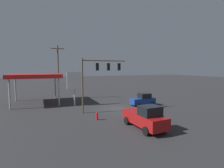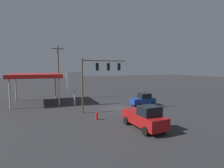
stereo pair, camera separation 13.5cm
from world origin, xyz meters
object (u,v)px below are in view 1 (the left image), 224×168
(utility_pole, at_px, (58,71))
(pickup_parked, at_px, (145,117))
(traffic_signal_assembly, at_px, (99,73))
(hatchback_crossing, at_px, (143,100))
(fire_hydrant, at_px, (97,116))
(price_sign, at_px, (74,82))

(utility_pole, relative_size, pickup_parked, 1.92)
(traffic_signal_assembly, height_order, hatchback_crossing, traffic_signal_assembly)
(traffic_signal_assembly, relative_size, fire_hydrant, 8.20)
(price_sign, bearing_deg, traffic_signal_assembly, 116.43)
(utility_pole, distance_m, fire_hydrant, 16.88)
(utility_pole, bearing_deg, traffic_signal_assembly, 108.18)
(utility_pole, distance_m, price_sign, 7.80)
(price_sign, relative_size, pickup_parked, 1.01)
(hatchback_crossing, xyz_separation_m, fire_hydrant, (9.05, 4.51, -0.51))
(traffic_signal_assembly, xyz_separation_m, hatchback_crossing, (-7.62, -0.91, -4.38))
(traffic_signal_assembly, height_order, utility_pole, utility_pole)
(traffic_signal_assembly, relative_size, price_sign, 1.35)
(pickup_parked, bearing_deg, hatchback_crossing, 145.67)
(fire_hydrant, bearing_deg, utility_pole, -80.68)
(traffic_signal_assembly, distance_m, hatchback_crossing, 8.84)
(pickup_parked, bearing_deg, traffic_signal_assembly, -168.61)
(pickup_parked, relative_size, hatchback_crossing, 1.38)
(utility_pole, xyz_separation_m, fire_hydrant, (-2.62, 15.93, -4.93))
(price_sign, xyz_separation_m, fire_hydrant, (-0.99, 8.47, -3.36))
(traffic_signal_assembly, relative_size, pickup_parked, 1.36)
(utility_pole, distance_m, pickup_parked, 21.79)
(pickup_parked, xyz_separation_m, hatchback_crossing, (-5.57, -9.06, -0.16))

